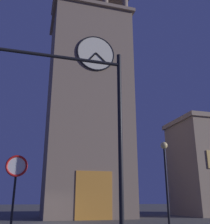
{
  "coord_description": "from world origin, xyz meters",
  "views": [
    {
      "loc": [
        2.09,
        20.76,
        1.56
      ],
      "look_at": [
        -5.34,
        -5.96,
        10.63
      ],
      "focal_mm": 43.47,
      "sensor_mm": 36.0,
      "label": 1
    }
  ],
  "objects_px": {
    "traffic_signal_mid": "(83,108)",
    "no_horn_sign": "(16,174)",
    "clocktower": "(88,104)",
    "street_lamp": "(165,166)"
  },
  "relations": [
    {
      "from": "street_lamp",
      "to": "no_horn_sign",
      "type": "xyz_separation_m",
      "value": [
        8.55,
        4.86,
        -1.08
      ]
    },
    {
      "from": "clocktower",
      "to": "no_horn_sign",
      "type": "distance_m",
      "value": 19.46
    },
    {
      "from": "clocktower",
      "to": "street_lamp",
      "type": "height_order",
      "value": "clocktower"
    },
    {
      "from": "street_lamp",
      "to": "no_horn_sign",
      "type": "bearing_deg",
      "value": 29.61
    },
    {
      "from": "no_horn_sign",
      "to": "street_lamp",
      "type": "bearing_deg",
      "value": -150.39
    },
    {
      "from": "clocktower",
      "to": "street_lamp",
      "type": "relative_size",
      "value": 5.36
    },
    {
      "from": "clocktower",
      "to": "no_horn_sign",
      "type": "bearing_deg",
      "value": 69.87
    },
    {
      "from": "traffic_signal_mid",
      "to": "no_horn_sign",
      "type": "height_order",
      "value": "traffic_signal_mid"
    },
    {
      "from": "clocktower",
      "to": "traffic_signal_mid",
      "type": "bearing_deg",
      "value": 77.72
    },
    {
      "from": "traffic_signal_mid",
      "to": "no_horn_sign",
      "type": "distance_m",
      "value": 3.42
    }
  ]
}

